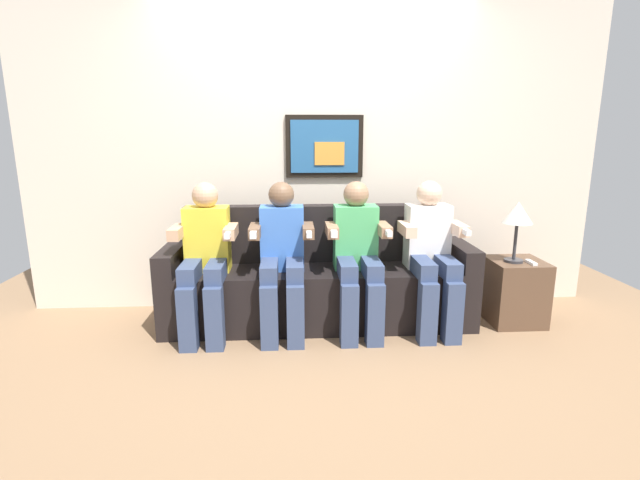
# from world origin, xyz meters

# --- Properties ---
(ground_plane) EXTENTS (6.18, 6.18, 0.00)m
(ground_plane) POSITION_xyz_m (0.00, 0.00, 0.00)
(ground_plane) COLOR #8C6B4C
(back_wall_assembly) EXTENTS (4.76, 0.10, 2.60)m
(back_wall_assembly) POSITION_xyz_m (0.00, 0.76, 1.30)
(back_wall_assembly) COLOR beige
(back_wall_assembly) RESTS_ON ground_plane
(couch) EXTENTS (2.36, 0.58, 0.90)m
(couch) POSITION_xyz_m (0.00, 0.33, 0.31)
(couch) COLOR black
(couch) RESTS_ON ground_plane
(person_leftmost) EXTENTS (0.46, 0.56, 1.11)m
(person_leftmost) POSITION_xyz_m (-0.83, 0.16, 0.61)
(person_leftmost) COLOR yellow
(person_leftmost) RESTS_ON ground_plane
(person_left_center) EXTENTS (0.46, 0.56, 1.11)m
(person_left_center) POSITION_xyz_m (-0.28, 0.16, 0.61)
(person_left_center) COLOR #3F72CC
(person_left_center) RESTS_ON ground_plane
(person_right_center) EXTENTS (0.46, 0.56, 1.11)m
(person_right_center) POSITION_xyz_m (0.28, 0.16, 0.61)
(person_right_center) COLOR #4CB266
(person_right_center) RESTS_ON ground_plane
(person_rightmost) EXTENTS (0.46, 0.56, 1.11)m
(person_rightmost) POSITION_xyz_m (0.83, 0.16, 0.61)
(person_rightmost) COLOR white
(person_rightmost) RESTS_ON ground_plane
(side_table_right) EXTENTS (0.40, 0.40, 0.50)m
(side_table_right) POSITION_xyz_m (1.53, 0.22, 0.25)
(side_table_right) COLOR brown
(side_table_right) RESTS_ON ground_plane
(table_lamp) EXTENTS (0.22, 0.22, 0.46)m
(table_lamp) POSITION_xyz_m (1.48, 0.19, 0.86)
(table_lamp) COLOR #333338
(table_lamp) RESTS_ON side_table_right
(spare_remote_on_table) EXTENTS (0.04, 0.13, 0.02)m
(spare_remote_on_table) POSITION_xyz_m (1.59, 0.13, 0.51)
(spare_remote_on_table) COLOR white
(spare_remote_on_table) RESTS_ON side_table_right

